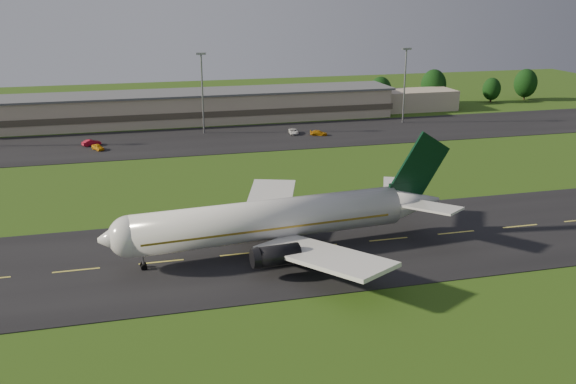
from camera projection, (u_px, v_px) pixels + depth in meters
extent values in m
plane|color=#2B4B12|center=(241.00, 255.00, 89.24)|extent=(360.00, 360.00, 0.00)
cube|color=black|center=(241.00, 254.00, 89.22)|extent=(220.00, 30.00, 0.10)
cube|color=black|center=(188.00, 141.00, 155.71)|extent=(260.00, 30.00, 0.10)
cylinder|color=white|center=(270.00, 220.00, 88.75)|extent=(38.35, 9.00, 5.60)
sphere|color=white|center=(130.00, 237.00, 82.68)|extent=(5.60, 5.60, 5.60)
cone|color=white|center=(114.00, 238.00, 82.04)|extent=(4.47, 5.71, 5.38)
cone|color=white|center=(412.00, 202.00, 95.94)|extent=(9.46, 6.28, 5.49)
cube|color=olive|center=(266.00, 222.00, 88.69)|extent=(35.37, 8.77, 0.28)
cube|color=black|center=(124.00, 233.00, 82.32)|extent=(2.26, 3.17, 0.65)
cube|color=white|center=(323.00, 256.00, 80.44)|extent=(15.36, 19.98, 2.20)
cube|color=white|center=(269.00, 203.00, 100.20)|extent=(12.75, 20.22, 2.20)
cube|color=white|center=(431.00, 207.00, 91.17)|extent=(8.00, 9.30, 0.91)
cube|color=white|center=(396.00, 187.00, 100.16)|extent=(6.98, 9.39, 0.91)
cube|color=black|center=(404.00, 192.00, 94.91)|extent=(5.03, 1.00, 3.00)
cube|color=black|center=(420.00, 166.00, 94.60)|extent=(9.44, 1.30, 10.55)
cylinder|color=black|center=(278.00, 255.00, 81.66)|extent=(5.82, 3.19, 2.70)
cylinder|color=black|center=(244.00, 215.00, 96.03)|extent=(5.82, 3.19, 2.70)
cube|color=#BEAB91|center=(178.00, 108.00, 176.68)|extent=(120.00, 15.00, 8.00)
cube|color=#4C4438|center=(178.00, 111.00, 176.92)|extent=(121.00, 15.40, 1.60)
cube|color=#595B60|center=(177.00, 93.00, 175.42)|extent=(122.00, 16.00, 0.50)
cube|color=#BEAB91|center=(409.00, 100.00, 195.42)|extent=(28.00, 11.00, 6.00)
cylinder|color=gray|center=(202.00, 94.00, 161.28)|extent=(0.44, 0.44, 20.00)
cube|color=gray|center=(201.00, 54.00, 158.23)|extent=(2.40, 1.20, 0.50)
cylinder|color=gray|center=(404.00, 87.00, 174.32)|extent=(0.44, 0.44, 20.00)
cube|color=gray|center=(407.00, 49.00, 171.27)|extent=(2.40, 1.20, 0.50)
cylinder|color=black|center=(55.00, 116.00, 180.18)|extent=(0.56, 0.56, 2.38)
ellipsoid|color=black|center=(54.00, 106.00, 179.30)|extent=(5.54, 5.54, 6.93)
cylinder|color=black|center=(323.00, 106.00, 196.14)|extent=(0.56, 0.56, 2.57)
ellipsoid|color=black|center=(323.00, 95.00, 195.20)|extent=(5.99, 5.99, 7.48)
cylinder|color=black|center=(380.00, 102.00, 201.26)|extent=(0.56, 0.56, 2.96)
ellipsoid|color=black|center=(380.00, 91.00, 200.17)|extent=(6.90, 6.90, 8.62)
cylinder|color=black|center=(433.00, 98.00, 206.88)|extent=(0.56, 0.56, 3.45)
ellipsoid|color=black|center=(434.00, 85.00, 205.61)|extent=(8.04, 8.04, 10.05)
cylinder|color=black|center=(491.00, 98.00, 209.67)|extent=(0.56, 0.56, 2.50)
ellipsoid|color=black|center=(492.00, 89.00, 208.75)|extent=(5.82, 5.82, 7.28)
cylinder|color=black|center=(524.00, 95.00, 213.92)|extent=(0.56, 0.56, 3.22)
ellipsoid|color=black|center=(526.00, 83.00, 212.73)|extent=(7.52, 7.52, 9.39)
imported|color=orange|center=(98.00, 147.00, 146.75)|extent=(3.23, 4.19, 1.33)
imported|color=#A20A21|center=(91.00, 143.00, 150.83)|extent=(4.55, 3.12, 1.42)
imported|color=silver|center=(294.00, 131.00, 163.01)|extent=(2.76, 4.91, 1.30)
imported|color=orange|center=(319.00, 133.00, 161.40)|extent=(4.73, 3.14, 1.27)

